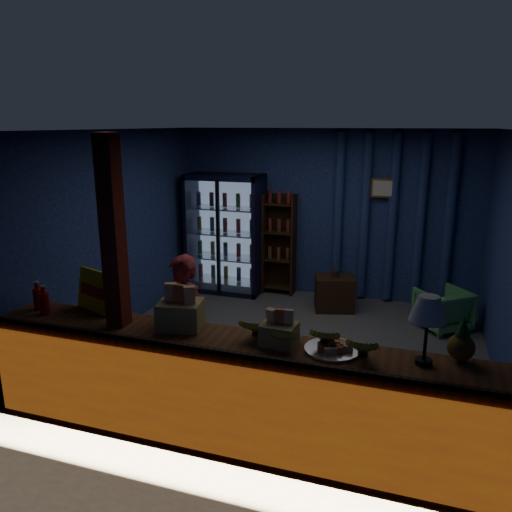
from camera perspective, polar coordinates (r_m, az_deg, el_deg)
The scene contains 19 objects.
ground at distance 6.19m, azimuth 3.70°, elevation -10.64°, with size 4.60×4.60×0.00m, color #515154.
room_walls at distance 5.69m, azimuth 3.96°, elevation 3.76°, with size 4.60×4.60×4.60m.
counter at distance 4.36m, azimuth -2.90°, elevation -15.30°, with size 4.40×0.57×0.99m.
support_post at distance 4.49m, azimuth -15.61°, elevation -3.39°, with size 0.16×0.16×2.60m, color maroon.
beverage_cooler at distance 8.08m, azimuth -3.34°, elevation 2.52°, with size 1.20×0.62×1.90m.
bottle_shelf at distance 7.98m, azimuth 2.74°, elevation 1.33°, with size 0.50×0.28×1.60m.
curtain_folds at distance 7.68m, azimuth 15.29°, elevation 4.14°, with size 1.74×0.14×2.50m.
framed_picture at distance 7.58m, azimuth 14.36°, elevation 7.51°, with size 0.36×0.04×0.28m.
shopkeeper at distance 5.02m, azimuth -8.23°, elevation -8.02°, with size 0.53×0.35×1.45m, color maroon.
green_chair at distance 7.12m, azimuth 20.58°, elevation -5.71°, with size 0.59×0.60×0.55m, color #57AE60.
side_table at distance 7.42m, azimuth 8.96°, elevation -4.23°, with size 0.65×0.54×0.61m.
yellow_sign at distance 4.92m, azimuth -17.92°, elevation -3.83°, with size 0.49×0.26×0.39m.
soda_bottles at distance 5.10m, azimuth -23.32°, elevation -4.66°, with size 0.23×0.17×0.28m.
snack_box_left at distance 4.38m, azimuth -8.63°, elevation -6.41°, with size 0.42×0.36×0.39m.
snack_box_centre at distance 4.03m, azimuth 2.65°, elevation -8.72°, with size 0.29×0.25×0.29m.
pastry_tray at distance 3.99m, azimuth 8.69°, elevation -10.37°, with size 0.44×0.44×0.07m.
banana_bunches at distance 4.00m, azimuth 5.78°, elevation -9.10°, with size 1.15×0.32×0.19m.
table_lamp at distance 3.80m, azimuth 19.09°, elevation -6.01°, with size 0.27×0.27×0.53m.
pineapple at distance 4.04m, azimuth 22.43°, elevation -9.20°, with size 0.20×0.20×0.35m.
Camera 1 is at (1.39, -5.41, 2.67)m, focal length 35.00 mm.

